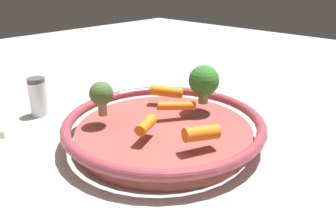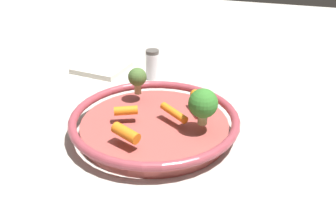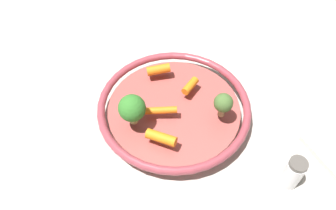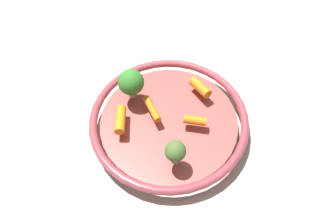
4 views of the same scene
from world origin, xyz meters
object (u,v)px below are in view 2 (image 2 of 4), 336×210
serving_bowl (154,124)px  baby_carrot_left (174,113)px  baby_carrot_near_rim (126,133)px  broccoli_floret_edge (203,104)px  broccoli_floret_small (137,78)px  salt_shaker (153,65)px  baby_carrot_right (200,101)px  dish_towel (102,68)px  baby_carrot_center (126,111)px

serving_bowl → baby_carrot_left: (0.04, 0.01, 0.03)m
baby_carrot_near_rim → serving_bowl: bearing=77.3°
serving_bowl → broccoli_floret_edge: 0.12m
baby_carrot_left → broccoli_floret_small: size_ratio=1.15×
serving_bowl → broccoli_floret_edge: bearing=-3.8°
broccoli_floret_edge → broccoli_floret_small: 0.18m
serving_bowl → salt_shaker: bearing=109.1°
baby_carrot_near_rim → baby_carrot_right: size_ratio=0.88×
serving_bowl → dish_towel: bearing=131.3°
baby_carrot_center → broccoli_floret_edge: 0.16m
baby_carrot_near_rim → salt_shaker: size_ratio=0.70×
baby_carrot_right → baby_carrot_left: bearing=-122.9°
baby_carrot_near_rim → broccoli_floret_edge: broccoli_floret_edge is taller
baby_carrot_right → baby_carrot_center: (-0.13, -0.08, -0.00)m
baby_carrot_near_rim → dish_towel: 0.43m
serving_bowl → baby_carrot_near_rim: (-0.02, -0.10, 0.03)m
baby_carrot_center → broccoli_floret_small: size_ratio=0.78×
baby_carrot_near_rim → broccoli_floret_small: 0.18m
baby_carrot_center → broccoli_floret_edge: broccoli_floret_edge is taller
baby_carrot_near_rim → broccoli_floret_small: broccoli_floret_small is taller
baby_carrot_left → baby_carrot_center: (-0.09, -0.02, 0.00)m
baby_carrot_right → broccoli_floret_small: bearing=173.4°
baby_carrot_near_rim → broccoli_floret_small: (-0.04, 0.18, 0.03)m
broccoli_floret_edge → dish_towel: bearing=140.4°
broccoli_floret_small → dish_towel: 0.27m
broccoli_floret_edge → baby_carrot_near_rim: bearing=-143.2°
dish_towel → baby_carrot_center: bearing=-57.1°
baby_carrot_right → salt_shaker: 0.26m
baby_carrot_left → baby_carrot_right: baby_carrot_right is taller
serving_bowl → baby_carrot_center: baby_carrot_center is taller
serving_bowl → dish_towel: (-0.24, 0.27, -0.02)m
baby_carrot_center → serving_bowl: bearing=15.0°
broccoli_floret_edge → broccoli_floret_small: (-0.16, 0.09, -0.01)m
baby_carrot_near_rim → broccoli_floret_small: size_ratio=0.92×
baby_carrot_center → baby_carrot_left: bearing=12.9°
broccoli_floret_edge → broccoli_floret_small: bearing=151.4°
serving_bowl → broccoli_floret_edge: size_ratio=4.74×
broccoli_floret_edge → salt_shaker: broccoli_floret_edge is taller
serving_bowl → baby_carrot_near_rim: 0.10m
baby_carrot_near_rim → broccoli_floret_edge: size_ratio=0.76×
broccoli_floret_small → salt_shaker: size_ratio=0.77×
baby_carrot_left → baby_carrot_near_rim: bearing=-120.3°
baby_carrot_center → dish_towel: size_ratio=0.36×
baby_carrot_center → broccoli_floret_small: broccoli_floret_small is taller
broccoli_floret_small → salt_shaker: bearing=98.3°
baby_carrot_center → broccoli_floret_small: bearing=96.2°
salt_shaker → dish_towel: size_ratio=0.60×
broccoli_floret_edge → dish_towel: broccoli_floret_edge is taller
baby_carrot_near_rim → salt_shaker: (-0.07, 0.36, -0.02)m
baby_carrot_left → serving_bowl: bearing=-170.2°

